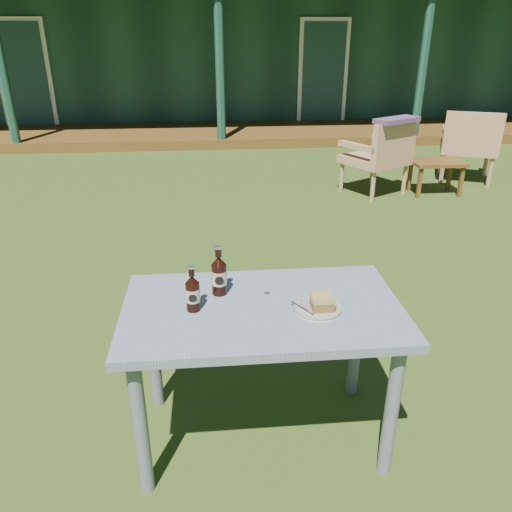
{
  "coord_description": "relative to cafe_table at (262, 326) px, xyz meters",
  "views": [
    {
      "loc": [
        -0.2,
        -3.45,
        1.8
      ],
      "look_at": [
        0.0,
        -1.3,
        0.82
      ],
      "focal_mm": 35.0,
      "sensor_mm": 36.0,
      "label": 1
    }
  ],
  "objects": [
    {
      "name": "cafe_table",
      "position": [
        0.0,
        0.0,
        0.0
      ],
      "size": [
        1.2,
        0.7,
        0.72
      ],
      "color": "slate",
      "rests_on": "ground"
    },
    {
      "name": "armchair_left",
      "position": [
        1.77,
        3.74,
        -0.13
      ],
      "size": [
        0.86,
        0.84,
        0.87
      ],
      "color": "#AE7B57",
      "rests_on": "ground"
    },
    {
      "name": "armchair_right",
      "position": [
        3.06,
        4.18,
        -0.12
      ],
      "size": [
        0.85,
        0.83,
        0.9
      ],
      "color": "#AE7B57",
      "rests_on": "ground"
    },
    {
      "name": "cola_bottle_near",
      "position": [
        -0.18,
        0.13,
        0.19
      ],
      "size": [
        0.07,
        0.07,
        0.23
      ],
      "color": "black",
      "rests_on": "cafe_table"
    },
    {
      "name": "bottle_cap",
      "position": [
        0.03,
        0.1,
        0.11
      ],
      "size": [
        0.03,
        0.03,
        0.01
      ],
      "primitive_type": "cylinder",
      "color": "silver",
      "rests_on": "cafe_table"
    },
    {
      "name": "fork",
      "position": [
        0.16,
        -0.06,
        0.12
      ],
      "size": [
        0.08,
        0.13,
        0.0
      ],
      "primitive_type": "cube",
      "rotation": [
        0.0,
        0.0,
        0.55
      ],
      "color": "silver",
      "rests_on": "plate"
    },
    {
      "name": "pavilion",
      "position": [
        -0.0,
        10.99,
        0.99
      ],
      "size": [
        15.8,
        8.3,
        3.45
      ],
      "color": "#163A2B",
      "rests_on": "ground"
    },
    {
      "name": "ground",
      "position": [
        0.0,
        1.6,
        -0.62
      ],
      "size": [
        80.0,
        80.0,
        0.0
      ],
      "primitive_type": "plane",
      "color": "#334916"
    },
    {
      "name": "plate",
      "position": [
        0.23,
        -0.05,
        0.11
      ],
      "size": [
        0.2,
        0.2,
        0.01
      ],
      "color": "silver",
      "rests_on": "cafe_table"
    },
    {
      "name": "cake_slice",
      "position": [
        0.24,
        -0.06,
        0.15
      ],
      "size": [
        0.09,
        0.09,
        0.06
      ],
      "color": "brown",
      "rests_on": "plate"
    },
    {
      "name": "side_table",
      "position": [
        2.45,
        3.7,
        -0.28
      ],
      "size": [
        0.6,
        0.4,
        0.4
      ],
      "color": "#543714",
      "rests_on": "ground"
    },
    {
      "name": "cola_bottle_far",
      "position": [
        -0.29,
        -0.0,
        0.18
      ],
      "size": [
        0.06,
        0.06,
        0.2
      ],
      "color": "black",
      "rests_on": "cafe_table"
    },
    {
      "name": "floral_throw",
      "position": [
        1.86,
        3.58,
        0.27
      ],
      "size": [
        0.58,
        0.46,
        0.05
      ],
      "primitive_type": "cube",
      "rotation": [
        0.0,
        0.0,
        3.66
      ],
      "color": "#563557",
      "rests_on": "armchair_left"
    }
  ]
}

